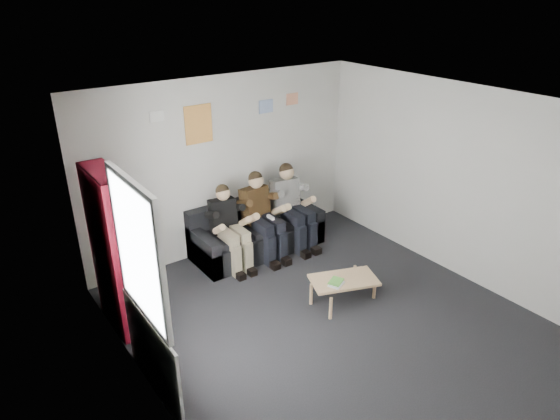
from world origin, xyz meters
The scene contains 14 objects.
room_shell centered at (0.00, 0.00, 1.35)m, with size 5.00×5.00×5.00m.
sofa centered at (0.28, 2.11, 0.29)m, with size 2.05×0.84×0.79m.
bookshelf centered at (-2.07, 1.52, 1.00)m, with size 0.30×0.90×2.00m.
coffee_table centered at (0.43, 0.25, 0.30)m, with size 0.86×0.47×0.34m.
game_cases centered at (0.27, 0.22, 0.36)m, with size 0.23×0.18×0.03m.
person_left centered at (-0.29, 1.92, 0.62)m, with size 0.38×0.81×1.24m.
person_middle centered at (0.28, 1.92, 0.65)m, with size 0.42×0.89×1.32m.
person_right centered at (0.85, 1.91, 0.65)m, with size 0.42×0.90×1.33m.
radiator centered at (-2.15, 0.20, 0.35)m, with size 0.10×0.64×0.60m.
window centered at (-2.22, 0.20, 1.03)m, with size 0.05×1.30×2.36m.
poster_large centered at (-0.40, 2.49, 2.05)m, with size 0.42×0.01×0.55m, color gold.
poster_blue centered at (0.75, 2.49, 2.15)m, with size 0.25×0.01×0.20m, color #396DC4.
poster_pink centered at (1.25, 2.49, 2.20)m, with size 0.22×0.01×0.18m, color #CC3F93.
poster_sign centered at (-1.00, 2.49, 2.25)m, with size 0.20×0.01×0.14m, color white.
Camera 1 is at (-3.49, -3.75, 3.87)m, focal length 32.00 mm.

